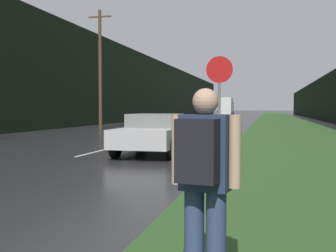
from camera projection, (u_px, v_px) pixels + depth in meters
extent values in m
cube|color=#2D5123|center=(286.00, 125.00, 37.78)|extent=(6.00, 240.00, 0.02)
cube|color=silver|center=(95.00, 152.00, 14.65)|extent=(0.12, 3.00, 0.01)
cube|color=silver|center=(150.00, 138.00, 21.45)|extent=(0.12, 3.00, 0.01)
cube|color=silver|center=(179.00, 131.00, 28.25)|extent=(0.12, 3.00, 0.01)
cube|color=silver|center=(196.00, 127.00, 35.05)|extent=(0.12, 3.00, 0.01)
cube|color=black|center=(132.00, 87.00, 51.48)|extent=(2.00, 140.00, 8.33)
cylinder|color=#4C3823|center=(100.00, 70.00, 31.67)|extent=(0.24, 0.24, 8.89)
cube|color=#4C3823|center=(100.00, 17.00, 31.51)|extent=(1.80, 0.10, 0.10)
cylinder|color=slate|center=(219.00, 126.00, 10.57)|extent=(0.07, 0.07, 2.16)
cylinder|color=#B71414|center=(219.00, 70.00, 10.51)|extent=(0.67, 0.02, 0.67)
cylinder|color=navy|center=(194.00, 240.00, 3.50)|extent=(0.17, 0.17, 0.86)
cylinder|color=navy|center=(216.00, 243.00, 3.42)|extent=(0.17, 0.17, 0.86)
cube|color=navy|center=(205.00, 152.00, 3.43)|extent=(0.43, 0.28, 0.62)
sphere|color=tan|center=(205.00, 101.00, 3.41)|extent=(0.21, 0.21, 0.21)
cylinder|color=tan|center=(177.00, 149.00, 3.52)|extent=(0.10, 0.10, 0.58)
cylinder|color=tan|center=(235.00, 152.00, 3.33)|extent=(0.10, 0.10, 0.58)
cube|color=black|center=(197.00, 151.00, 3.24)|extent=(0.34, 0.23, 0.50)
cube|color=#BCBCBC|center=(154.00, 136.00, 13.96)|extent=(1.86, 4.21, 0.58)
cube|color=slate|center=(156.00, 120.00, 14.14)|extent=(1.58, 1.90, 0.44)
cylinder|color=black|center=(171.00, 148.00, 12.49)|extent=(0.20, 0.71, 0.71)
cylinder|color=black|center=(115.00, 146.00, 12.91)|extent=(0.20, 0.71, 0.71)
cylinder|color=black|center=(188.00, 141.00, 15.03)|extent=(0.20, 0.71, 0.71)
cylinder|color=black|center=(141.00, 140.00, 15.44)|extent=(0.20, 0.71, 0.71)
cube|color=gray|center=(228.00, 108.00, 84.87)|extent=(2.22, 2.07, 2.40)
cube|color=silver|center=(226.00, 106.00, 81.53)|extent=(2.33, 4.79, 3.21)
cylinder|color=black|center=(222.00, 114.00, 84.98)|extent=(0.28, 0.90, 0.90)
cylinder|color=black|center=(233.00, 114.00, 84.46)|extent=(0.28, 0.90, 0.90)
cylinder|color=black|center=(220.00, 114.00, 80.69)|extent=(0.28, 0.90, 0.90)
cylinder|color=black|center=(231.00, 114.00, 80.17)|extent=(0.28, 0.90, 0.90)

